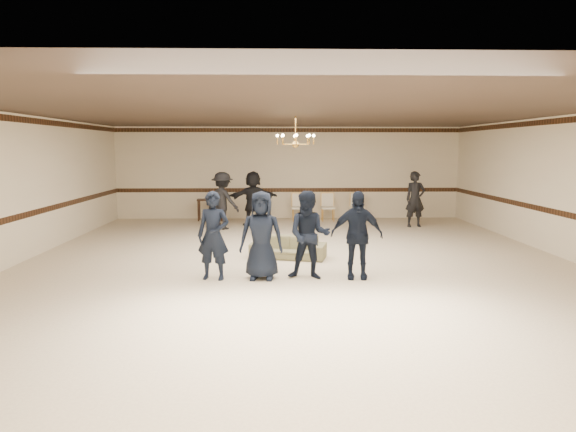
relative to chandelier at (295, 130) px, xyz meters
name	(u,v)px	position (x,y,z in m)	size (l,w,h in m)	color
room	(297,189)	(0.00, -1.00, -1.28)	(12.01, 14.01, 3.21)	beige
chair_rail	(288,190)	(0.00, 5.99, -1.88)	(12.00, 0.02, 0.14)	#3B2111
crown_molding	(288,130)	(0.00, 5.99, 0.21)	(12.00, 0.02, 0.14)	#3B2111
chandelier	(295,130)	(0.00, 0.00, 0.00)	(0.94, 0.94, 0.89)	gold
boy_a	(213,236)	(-1.64, -2.46, -2.04)	(0.61, 0.40, 1.67)	black
boy_b	(261,235)	(-0.74, -2.46, -2.04)	(0.82, 0.53, 1.67)	black
boy_c	(309,235)	(0.16, -2.46, -2.04)	(0.81, 0.63, 1.67)	black
boy_d	(357,235)	(1.06, -2.46, -2.04)	(0.98, 0.41, 1.67)	black
settee	(288,247)	(-0.19, -0.62, -2.63)	(1.67, 0.65, 0.49)	#7D7953
adult_left	(223,201)	(-2.07, 3.59, -2.00)	(1.13, 0.65, 1.75)	black
adult_mid	(253,198)	(-1.17, 4.29, -2.00)	(1.62, 0.52, 1.75)	black
adult_right	(415,199)	(3.93, 3.89, -2.00)	(0.64, 0.42, 1.75)	black
banquet_chair_left	(299,207)	(0.33, 5.25, -2.41)	(0.45, 0.45, 0.94)	beige
banquet_chair_mid	(328,207)	(1.33, 5.25, -2.41)	(0.45, 0.45, 0.94)	beige
banquet_chair_right	(357,207)	(2.33, 5.25, -2.41)	(0.45, 0.45, 0.94)	beige
console_table	(211,210)	(-2.67, 5.45, -2.50)	(0.89, 0.37, 0.74)	black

